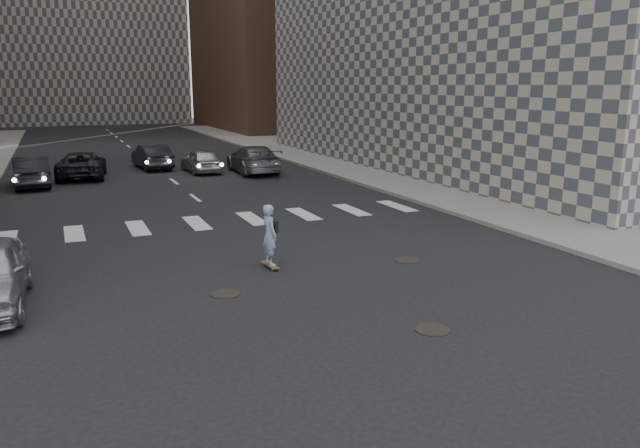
# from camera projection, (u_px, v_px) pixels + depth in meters

# --- Properties ---
(ground) EXTENTS (160.00, 160.00, 0.00)m
(ground) POSITION_uv_depth(u_px,v_px,m) (326.00, 299.00, 14.04)
(ground) COLOR black
(ground) RESTS_ON ground
(sidewalk_right) EXTENTS (13.00, 80.00, 0.15)m
(sidewalk_right) POSITION_uv_depth(u_px,v_px,m) (414.00, 164.00, 37.52)
(sidewalk_right) COLOR gray
(sidewalk_right) RESTS_ON ground
(manhole_a) EXTENTS (0.70, 0.70, 0.02)m
(manhole_a) POSITION_uv_depth(u_px,v_px,m) (432.00, 329.00, 12.25)
(manhole_a) COLOR black
(manhole_a) RESTS_ON ground
(manhole_b) EXTENTS (0.70, 0.70, 0.02)m
(manhole_b) POSITION_uv_depth(u_px,v_px,m) (226.00, 294.00, 14.35)
(manhole_b) COLOR black
(manhole_b) RESTS_ON ground
(manhole_c) EXTENTS (0.70, 0.70, 0.02)m
(manhole_c) POSITION_uv_depth(u_px,v_px,m) (407.00, 260.00, 17.09)
(manhole_c) COLOR black
(manhole_c) RESTS_ON ground
(skateboarder) EXTENTS (0.44, 0.87, 1.70)m
(skateboarder) POSITION_uv_depth(u_px,v_px,m) (270.00, 235.00, 16.24)
(skateboarder) COLOR brown
(skateboarder) RESTS_ON ground
(traffic_car_a) EXTENTS (1.83, 4.45, 1.43)m
(traffic_car_a) POSITION_uv_depth(u_px,v_px,m) (31.00, 172.00, 29.37)
(traffic_car_a) COLOR black
(traffic_car_a) RESTS_ON ground
(traffic_car_b) EXTENTS (2.27, 5.21, 1.49)m
(traffic_car_b) POSITION_uv_depth(u_px,v_px,m) (253.00, 159.00, 34.10)
(traffic_car_b) COLOR #575B5F
(traffic_car_b) RESTS_ON ground
(traffic_car_c) EXTENTS (2.80, 5.12, 1.36)m
(traffic_car_c) POSITION_uv_depth(u_px,v_px,m) (82.00, 165.00, 32.22)
(traffic_car_c) COLOR black
(traffic_car_c) RESTS_ON ground
(traffic_car_d) EXTENTS (1.78, 3.95, 1.32)m
(traffic_car_d) POSITION_uv_depth(u_px,v_px,m) (201.00, 160.00, 34.25)
(traffic_car_d) COLOR #ADAFB5
(traffic_car_d) RESTS_ON ground
(traffic_car_e) EXTENTS (1.90, 4.39, 1.41)m
(traffic_car_e) POSITION_uv_depth(u_px,v_px,m) (152.00, 157.00, 35.74)
(traffic_car_e) COLOR black
(traffic_car_e) RESTS_ON ground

